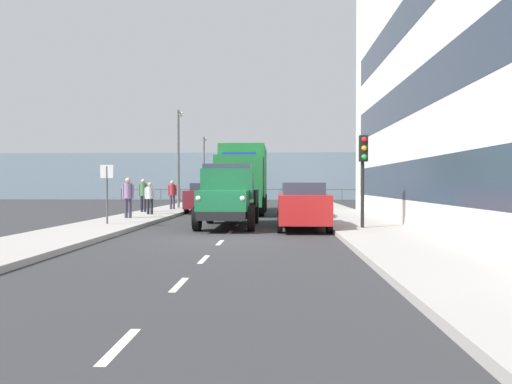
{
  "coord_description": "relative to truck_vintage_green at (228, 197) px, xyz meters",
  "views": [
    {
      "loc": [
        -1.62,
        14.27,
        1.68
      ],
      "look_at": [
        -0.47,
        -11.07,
        1.23
      ],
      "focal_mm": 32.55,
      "sensor_mm": 36.0,
      "label": 1
    }
  ],
  "objects": [
    {
      "name": "car_maroon_oppositeside_0",
      "position": [
        2.3,
        -9.48,
        -0.28
      ],
      "size": [
        1.98,
        4.45,
        1.72
      ],
      "color": "maroon",
      "rests_on": "ground_plane"
    },
    {
      "name": "road_centreline_markings",
      "position": [
        -0.25,
        -7.25,
        -1.17
      ],
      "size": [
        0.12,
        40.33,
        0.01
      ],
      "color": "silver",
      "rests_on": "ground_plane"
    },
    {
      "name": "ground_plane",
      "position": [
        -0.25,
        -6.95,
        -1.18
      ],
      "size": [
        80.0,
        80.0,
        0.0
      ],
      "primitive_type": "plane",
      "color": "#2D2D30"
    },
    {
      "name": "lamp_post_far",
      "position": [
        4.82,
        -24.71,
        2.49
      ],
      "size": [
        0.32,
        1.14,
        5.83
      ],
      "color": "#59595B",
      "rests_on": "sidewalk_right"
    },
    {
      "name": "pedestrian_couple_b",
      "position": [
        5.43,
        -7.36,
        0.03
      ],
      "size": [
        0.53,
        0.34,
        1.79
      ],
      "color": "black",
      "rests_on": "sidewalk_right"
    },
    {
      "name": "pedestrian_strolling",
      "position": [
        4.5,
        -5.34,
        -0.09
      ],
      "size": [
        0.53,
        0.34,
        1.6
      ],
      "color": "black",
      "rests_on": "sidewalk_right"
    },
    {
      "name": "car_red_kerbside_near",
      "position": [
        -2.81,
        0.61,
        -0.28
      ],
      "size": [
        1.85,
        4.15,
        1.72
      ],
      "color": "#B21E1E",
      "rests_on": "ground_plane"
    },
    {
      "name": "lorry_cargo_green",
      "position": [
        0.07,
        -9.0,
        0.9
      ],
      "size": [
        2.58,
        8.2,
        3.87
      ],
      "color": "#1E7033",
      "rests_on": "ground_plane"
    },
    {
      "name": "lamp_post_promenade",
      "position": [
        4.47,
        -12.09,
        2.73
      ],
      "size": [
        0.32,
        1.14,
        6.28
      ],
      "color": "#59595B",
      "rests_on": "sidewalk_right"
    },
    {
      "name": "seawall_railing",
      "position": [
        -0.25,
        -28.24,
        -0.26
      ],
      "size": [
        28.08,
        0.08,
        1.2
      ],
      "color": "#4C5156",
      "rests_on": "ground_plane"
    },
    {
      "name": "pedestrian_with_bag",
      "position": [
        4.8,
        -2.85,
        0.04
      ],
      "size": [
        0.53,
        0.34,
        1.8
      ],
      "color": "#383342",
      "rests_on": "sidewalk_right"
    },
    {
      "name": "pedestrian_by_lamp",
      "position": [
        4.45,
        -10.08,
        -0.01
      ],
      "size": [
        0.53,
        0.34,
        1.73
      ],
      "color": "#383342",
      "rests_on": "sidewalk_right"
    },
    {
      "name": "car_black_oppositeside_1",
      "position": [
        2.3,
        -16.03,
        -0.28
      ],
      "size": [
        1.96,
        4.58,
        1.72
      ],
      "color": "black",
      "rests_on": "ground_plane"
    },
    {
      "name": "street_sign",
      "position": [
        4.61,
        0.25,
        0.5
      ],
      "size": [
        0.5,
        0.07,
        2.25
      ],
      "color": "#4C4C4C",
      "rests_on": "sidewalk_right"
    },
    {
      "name": "truck_vintage_green",
      "position": [
        0.0,
        0.0,
        0.0
      ],
      "size": [
        2.17,
        5.64,
        2.43
      ],
      "color": "black",
      "rests_on": "ground_plane"
    },
    {
      "name": "car_silver_oppositeside_2",
      "position": [
        2.3,
        -21.66,
        -0.28
      ],
      "size": [
        1.87,
        4.32,
        1.72
      ],
      "color": "#B7BABF",
      "rests_on": "ground_plane"
    },
    {
      "name": "traffic_light_near",
      "position": [
        -4.86,
        1.42,
        1.29
      ],
      "size": [
        0.28,
        0.41,
        3.2
      ],
      "color": "black",
      "rests_on": "sidewalk_left"
    },
    {
      "name": "sidewalk_right",
      "position": [
        4.65,
        -6.95,
        -1.1
      ],
      "size": [
        2.79,
        43.79,
        0.15
      ],
      "primitive_type": "cube",
      "color": "#9E9993",
      "rests_on": "ground_plane"
    },
    {
      "name": "sea_horizon",
      "position": [
        -0.25,
        -31.84,
        1.32
      ],
      "size": [
        80.0,
        0.8,
        5.0
      ],
      "primitive_type": "cube",
      "color": "gray",
      "rests_on": "ground_plane"
    },
    {
      "name": "car_teal_kerbside_1",
      "position": [
        -2.81,
        -4.65,
        -0.28
      ],
      "size": [
        1.75,
        4.54,
        1.72
      ],
      "color": "#1E6670",
      "rests_on": "ground_plane"
    },
    {
      "name": "sidewalk_left",
      "position": [
        -5.15,
        -6.95,
        -1.1
      ],
      "size": [
        2.79,
        43.79,
        0.15
      ],
      "primitive_type": "cube",
      "color": "#9E9993",
      "rests_on": "ground_plane"
    }
  ]
}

